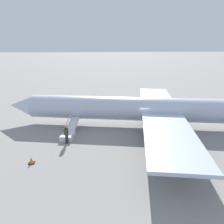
{
  "coord_description": "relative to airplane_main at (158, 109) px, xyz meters",
  "views": [
    {
      "loc": [
        6.54,
        22.57,
        8.75
      ],
      "look_at": [
        4.09,
        -0.05,
        1.82
      ],
      "focal_mm": 35.0,
      "sensor_mm": 36.0,
      "label": 1
    }
  ],
  "objects": [
    {
      "name": "airplane_main",
      "position": [
        0.0,
        0.0,
        0.0
      ],
      "size": [
        32.71,
        25.32,
        6.84
      ],
      "rotation": [
        0.0,
        0.0,
        -0.22
      ],
      "color": "silver",
      "rests_on": "ground"
    },
    {
      "name": "passenger",
      "position": [
        9.68,
        3.33,
        -1.04
      ],
      "size": [
        0.39,
        0.56,
        1.74
      ],
      "rotation": [
        0.0,
        0.0,
        -1.79
      ],
      "color": "#23232D",
      "rests_on": "ground"
    },
    {
      "name": "traffic_cone_near_stairs",
      "position": [
        12.08,
        6.73,
        -1.8
      ],
      "size": [
        0.48,
        0.48,
        0.52
      ],
      "color": "black",
      "rests_on": "ground"
    },
    {
      "name": "boarding_stairs",
      "position": [
        9.6,
        1.83,
        -1.67
      ],
      "size": [
        1.84,
        4.14,
        1.7
      ],
      "rotation": [
        0.0,
        0.0,
        -1.79
      ],
      "color": "silver",
      "rests_on": "ground"
    },
    {
      "name": "ground_plane",
      "position": [
        0.96,
        -0.21,
        -2.04
      ],
      "size": [
        600.0,
        600.0,
        0.0
      ],
      "primitive_type": "plane",
      "color": "gray"
    }
  ]
}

